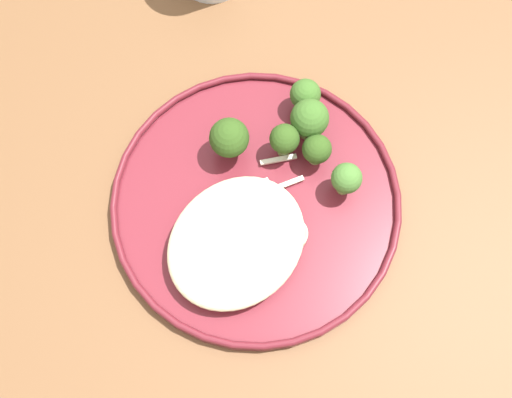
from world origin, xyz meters
name	(u,v)px	position (x,y,z in m)	size (l,w,h in m)	color
ground	(271,326)	(0.00, 0.00, 0.00)	(6.00, 6.00, 0.00)	#47423D
wooden_dining_table	(284,244)	(0.00, 0.00, 0.66)	(1.40, 1.00, 0.74)	brown
dinner_plate	(256,203)	(-0.01, 0.04, 0.75)	(0.29, 0.29, 0.02)	maroon
noodle_bed	(236,242)	(-0.05, 0.02, 0.77)	(0.14, 0.12, 0.04)	beige
seared_scallop_on_noodles	(233,260)	(-0.07, 0.01, 0.76)	(0.02, 0.02, 0.02)	#DBB77A
seared_scallop_tiny_bay	(291,235)	(-0.01, -0.01, 0.76)	(0.03, 0.03, 0.02)	beige
seared_scallop_tilted_round	(235,226)	(-0.04, 0.03, 0.76)	(0.04, 0.04, 0.01)	#DBB77A
seared_scallop_half_hidden	(211,209)	(-0.05, 0.06, 0.76)	(0.03, 0.03, 0.01)	#E5C689
seared_scallop_right_edge	(211,239)	(-0.07, 0.04, 0.76)	(0.02, 0.02, 0.02)	beige
broccoli_floret_tall_stalk	(284,140)	(0.05, 0.05, 0.78)	(0.03, 0.03, 0.05)	#89A356
broccoli_floret_beside_noodles	(305,95)	(0.10, 0.07, 0.78)	(0.03, 0.03, 0.04)	#7A994C
broccoli_floret_front_edge	(346,179)	(0.06, -0.02, 0.78)	(0.03, 0.03, 0.05)	#7A994C
broccoli_floret_right_tilted	(309,119)	(0.08, 0.05, 0.78)	(0.04, 0.04, 0.05)	#7A994C
broccoli_floret_split_head	(317,150)	(0.07, 0.02, 0.78)	(0.03, 0.03, 0.04)	#89A356
broccoli_floret_small_sprig	(229,138)	(0.02, 0.09, 0.78)	(0.04, 0.04, 0.05)	#7A994C
onion_sliver_long_sliver	(246,190)	(-0.01, 0.05, 0.75)	(0.05, 0.01, 0.00)	silver
onion_sliver_short_strip	(265,206)	(-0.01, 0.03, 0.75)	(0.04, 0.01, 0.00)	silver
onion_sliver_pale_crescent	(282,186)	(0.02, 0.03, 0.75)	(0.05, 0.01, 0.00)	silver
onion_sliver_curled_piece	(278,159)	(0.04, 0.05, 0.75)	(0.04, 0.01, 0.00)	silver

